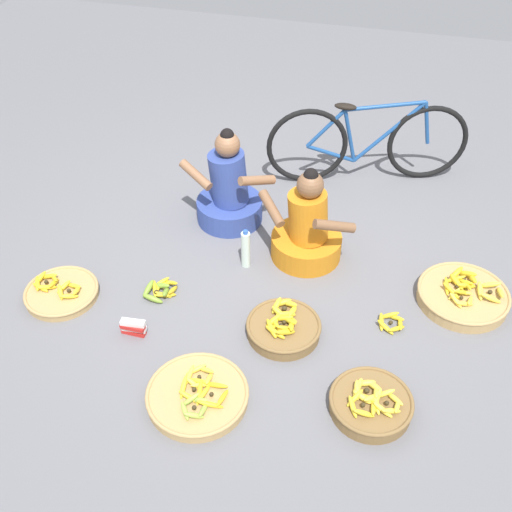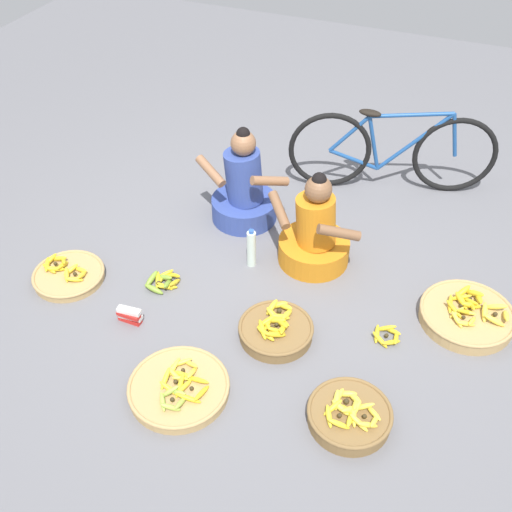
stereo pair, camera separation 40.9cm
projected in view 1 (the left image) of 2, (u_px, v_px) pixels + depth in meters
name	position (u px, v px, depth m)	size (l,w,h in m)	color
ground_plane	(263.00, 275.00, 4.47)	(10.00, 10.00, 0.00)	slate
vendor_woman_front	(307.00, 230.00, 4.48)	(0.74, 0.52, 0.76)	orange
vendor_woman_behind	(229.00, 192.00, 4.81)	(0.74, 0.52, 0.81)	#334793
bicycle_leaning	(367.00, 143.00, 5.19)	(1.64, 0.56, 0.73)	black
banana_basket_mid_right	(371.00, 403.00, 3.56)	(0.49, 0.49, 0.16)	brown
banana_basket_back_right	(61.00, 292.00, 4.28)	(0.51, 0.51, 0.13)	tan
banana_basket_near_vendor	(283.00, 327.00, 4.01)	(0.49, 0.49, 0.16)	brown
banana_basket_mid_left	(198.00, 395.00, 3.62)	(0.61, 0.61, 0.14)	tan
banana_basket_front_center	(463.00, 295.00, 4.23)	(0.62, 0.62, 0.17)	tan
loose_bananas_back_left	(161.00, 290.00, 4.31)	(0.24, 0.25, 0.09)	olive
loose_bananas_near_bicycle	(391.00, 322.00, 4.08)	(0.20, 0.20, 0.08)	gold
water_bottle	(246.00, 249.00, 4.46)	(0.07, 0.07, 0.32)	silver
packet_carton_stack	(133.00, 327.00, 4.00)	(0.17, 0.07, 0.12)	red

